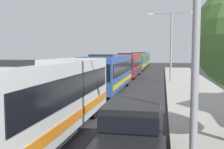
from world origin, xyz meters
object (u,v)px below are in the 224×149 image
white_suv (133,129)px  streetlamp_mid (171,39)px  bus_rear (143,59)px  bus_middle (129,64)px  bus_second_in_line (110,71)px  bus_lead (48,95)px  bus_fourth_in_line (138,61)px

white_suv → streetlamp_mid: bearing=85.5°
bus_rear → streetlamp_mid: streetlamp_mid is taller
bus_rear → streetlamp_mid: (5.40, -31.97, 3.10)m
bus_rear → bus_middle: bearing=-90.0°
bus_second_in_line → white_suv: bus_second_in_line is taller
bus_lead → bus_middle: bearing=90.0°
bus_lead → bus_fourth_in_line: 38.88m
bus_second_in_line → bus_fourth_in_line: 26.09m
bus_lead → bus_fourth_in_line: same height
bus_fourth_in_line → white_suv: bus_fourth_in_line is taller
bus_second_in_line → bus_rear: same height
bus_middle → bus_fourth_in_line: size_ratio=1.13×
bus_middle → white_suv: bearing=-82.5°
bus_second_in_line → white_suv: size_ratio=2.27×
bus_fourth_in_line → bus_middle: bearing=-90.0°
bus_lead → bus_fourth_in_line: (-0.00, 38.88, -0.00)m
bus_lead → white_suv: (3.70, -1.93, -0.66)m
bus_fourth_in_line → bus_rear: 12.80m
bus_fourth_in_line → bus_lead: bearing=-90.0°
bus_middle → bus_rear: bearing=90.0°
bus_lead → bus_middle: (0.00, 26.03, 0.00)m
bus_second_in_line → streetlamp_mid: size_ratio=1.46×
bus_rear → white_suv: bearing=-86.1°
bus_middle → streetlamp_mid: streetlamp_mid is taller
bus_middle → bus_lead: bearing=-90.0°
white_suv → bus_lead: bearing=152.4°
bus_second_in_line → bus_middle: same height
white_suv → streetlamp_mid: 22.03m
bus_middle → white_suv: bus_middle is taller
bus_lead → bus_rear: 51.68m
bus_fourth_in_line → bus_rear: bearing=90.0°
white_suv → bus_rear: bearing=93.9°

